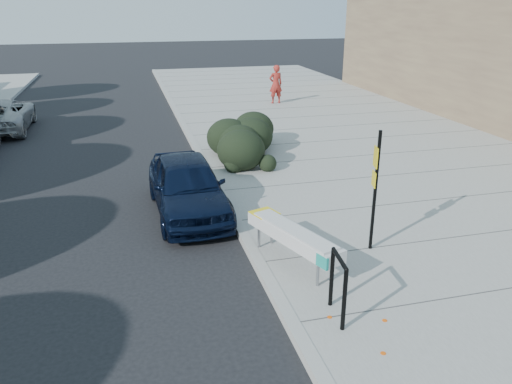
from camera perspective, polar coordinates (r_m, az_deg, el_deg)
ground at (r=9.70m, az=0.44°, el=-8.81°), size 120.00×120.00×0.00m
sidewalk_near at (r=15.99m, az=15.33°, el=2.93°), size 11.20×50.00×0.15m
curb_near at (r=14.13m, az=-4.85°, el=1.30°), size 0.22×50.00×0.17m
bench at (r=9.38m, az=4.27°, el=-5.03°), size 1.24×2.40×0.71m
bike_rack at (r=7.89m, az=9.38°, el=-10.04°), size 0.14×0.73×1.06m
sign_post at (r=9.85m, az=13.44°, el=0.95°), size 0.13×0.28×2.44m
hedge at (r=16.08m, az=-0.90°, el=6.51°), size 2.09×3.67×1.32m
sedan_navy at (r=12.04m, az=-7.84°, el=0.73°), size 1.78×4.13×1.39m
suv_silver at (r=22.31m, az=-27.08°, el=7.84°), size 2.14×4.55×1.26m
pedestrian at (r=24.78m, az=2.27°, el=12.21°), size 0.69×0.48×1.83m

